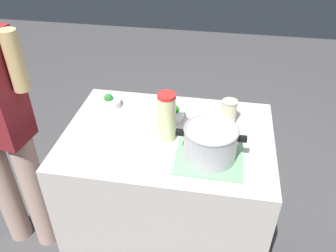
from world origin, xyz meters
The scene contains 8 objects.
ground_plane centered at (0.00, 0.00, 0.00)m, with size 8.00×8.00×0.00m, color #4C4A4C.
counter_slab centered at (0.00, 0.00, 0.47)m, with size 1.07×0.76×0.94m, color beige.
dish_cloth centered at (-0.22, 0.15, 0.95)m, with size 0.31×0.30×0.01m, color #77B781.
cooking_pot centered at (-0.22, 0.15, 1.03)m, with size 0.32×0.25×0.16m.
lemonade_pitcher centered at (0.00, 0.04, 1.07)m, with size 0.09×0.09×0.26m.
mason_jar centered at (-0.30, -0.16, 1.01)m, with size 0.08×0.08×0.13m.
broccoli_bowl_front centered at (0.00, -0.15, 0.97)m, with size 0.12×0.12×0.08m.
broccoli_bowl_center centered at (0.38, -0.21, 0.97)m, with size 0.13×0.13×0.07m.
Camera 1 is at (-0.24, 1.41, 2.02)m, focal length 37.37 mm.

